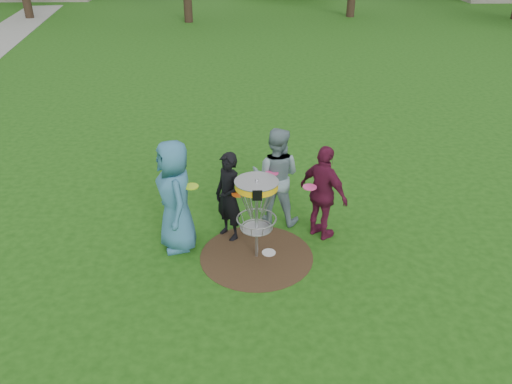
{
  "coord_description": "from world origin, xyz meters",
  "views": [
    {
      "loc": [
        -0.2,
        -6.5,
        4.67
      ],
      "look_at": [
        0.0,
        0.3,
        1.0
      ],
      "focal_mm": 35.0,
      "sensor_mm": 36.0,
      "label": 1
    }
  ],
  "objects_px": {
    "player_black": "(229,197)",
    "player_grey": "(276,176)",
    "player_maroon": "(323,193)",
    "disc_golf_basket": "(257,200)",
    "player_blue": "(175,196)"
  },
  "relations": [
    {
      "from": "player_black",
      "to": "player_grey",
      "type": "distance_m",
      "value": 0.95
    },
    {
      "from": "player_maroon",
      "to": "disc_golf_basket",
      "type": "distance_m",
      "value": 1.26
    },
    {
      "from": "player_grey",
      "to": "disc_golf_basket",
      "type": "height_order",
      "value": "player_grey"
    },
    {
      "from": "player_blue",
      "to": "player_black",
      "type": "relative_size",
      "value": 1.22
    },
    {
      "from": "player_blue",
      "to": "player_maroon",
      "type": "xyz_separation_m",
      "value": [
        2.36,
        0.23,
        -0.11
      ]
    },
    {
      "from": "player_grey",
      "to": "player_black",
      "type": "bearing_deg",
      "value": 47.39
    },
    {
      "from": "player_grey",
      "to": "disc_golf_basket",
      "type": "bearing_deg",
      "value": 87.07
    },
    {
      "from": "player_grey",
      "to": "player_maroon",
      "type": "xyz_separation_m",
      "value": [
        0.74,
        -0.53,
        -0.06
      ]
    },
    {
      "from": "player_blue",
      "to": "disc_golf_basket",
      "type": "height_order",
      "value": "player_blue"
    },
    {
      "from": "player_blue",
      "to": "disc_golf_basket",
      "type": "bearing_deg",
      "value": 56.79
    },
    {
      "from": "disc_golf_basket",
      "to": "player_blue",
      "type": "bearing_deg",
      "value": 165.07
    },
    {
      "from": "player_black",
      "to": "player_blue",
      "type": "bearing_deg",
      "value": -114.07
    },
    {
      "from": "disc_golf_basket",
      "to": "player_black",
      "type": "bearing_deg",
      "value": 126.1
    },
    {
      "from": "player_maroon",
      "to": "player_black",
      "type": "bearing_deg",
      "value": 48.07
    },
    {
      "from": "player_black",
      "to": "player_maroon",
      "type": "height_order",
      "value": "player_maroon"
    }
  ]
}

